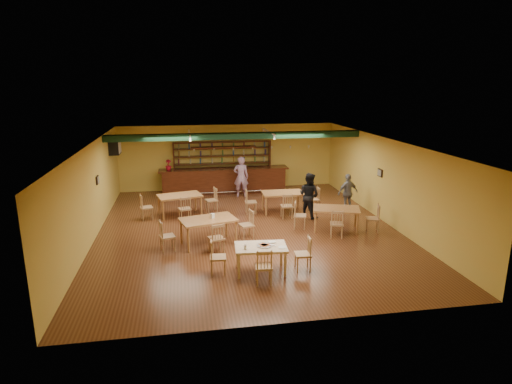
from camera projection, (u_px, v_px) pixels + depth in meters
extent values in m
plane|color=#502B17|center=(248.00, 229.00, 14.74)|extent=(12.00, 12.00, 0.00)
cube|color=black|center=(236.00, 136.00, 16.70)|extent=(10.00, 0.30, 0.25)
cube|color=silver|center=(189.00, 133.00, 16.96)|extent=(0.05, 2.50, 0.05)
cube|color=silver|center=(269.00, 132.00, 17.49)|extent=(0.05, 2.50, 0.05)
cube|color=silver|center=(115.00, 147.00, 17.37)|extent=(0.34, 0.70, 0.48)
cube|color=black|center=(97.00, 180.00, 14.45)|extent=(0.04, 0.34, 0.28)
cube|color=black|center=(380.00, 173.00, 15.62)|extent=(0.04, 0.34, 0.28)
cube|color=#36150A|center=(224.00, 181.00, 19.47)|extent=(5.81, 0.85, 1.13)
cube|color=#36150A|center=(223.00, 165.00, 19.93)|extent=(4.49, 0.40, 2.28)
imported|color=maroon|center=(168.00, 165.00, 18.87)|extent=(0.34, 0.34, 0.47)
cube|color=olive|center=(180.00, 205.00, 16.18)|extent=(1.77, 1.30, 0.79)
cube|color=olive|center=(283.00, 202.00, 16.59)|extent=(1.61, 0.99, 0.79)
cube|color=olive|center=(208.00, 232.00, 13.27)|extent=(1.86, 1.38, 0.83)
cube|color=olive|center=(336.00, 219.00, 14.60)|extent=(1.75, 1.35, 0.77)
cube|color=tan|center=(261.00, 259.00, 11.35)|extent=(1.42, 0.98, 0.73)
cylinder|color=silver|center=(264.00, 246.00, 11.28)|extent=(0.51, 0.51, 0.01)
cylinder|color=#EAE5C6|center=(245.00, 247.00, 11.04)|extent=(0.08, 0.08, 0.11)
cube|color=white|center=(272.00, 242.00, 11.50)|extent=(0.20, 0.15, 0.03)
cube|color=silver|center=(270.00, 244.00, 11.34)|extent=(0.29, 0.29, 0.00)
cylinder|color=white|center=(282.00, 247.00, 11.16)|extent=(0.24, 0.24, 0.01)
imported|color=#934CA5|center=(241.00, 177.00, 18.71)|extent=(0.70, 0.51, 1.79)
imported|color=black|center=(309.00, 195.00, 15.84)|extent=(1.02, 1.04, 1.69)
imported|color=gray|center=(348.00, 193.00, 16.61)|extent=(0.93, 0.54, 1.48)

